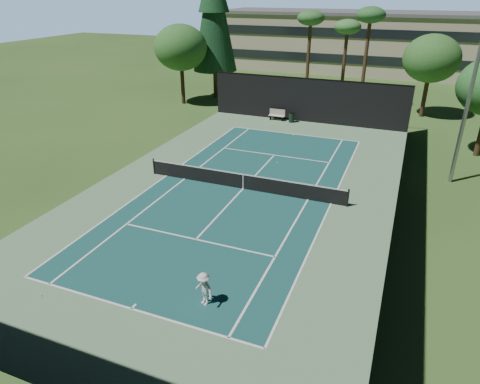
% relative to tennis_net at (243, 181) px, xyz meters
% --- Properties ---
extents(ground, '(160.00, 160.00, 0.00)m').
position_rel_tennis_net_xyz_m(ground, '(0.00, 0.00, -0.56)').
color(ground, '#30531F').
rests_on(ground, ground).
extents(apron_slab, '(18.00, 32.00, 0.01)m').
position_rel_tennis_net_xyz_m(apron_slab, '(0.00, 0.00, -0.55)').
color(apron_slab, '#60875E').
rests_on(apron_slab, ground).
extents(court_surface, '(10.97, 23.77, 0.01)m').
position_rel_tennis_net_xyz_m(court_surface, '(0.00, 0.00, -0.55)').
color(court_surface, '#174C49').
rests_on(court_surface, ground).
extents(court_lines, '(11.07, 23.87, 0.01)m').
position_rel_tennis_net_xyz_m(court_lines, '(0.00, 0.00, -0.54)').
color(court_lines, white).
rests_on(court_lines, ground).
extents(tennis_net, '(12.90, 0.10, 1.10)m').
position_rel_tennis_net_xyz_m(tennis_net, '(0.00, 0.00, 0.00)').
color(tennis_net, black).
rests_on(tennis_net, ground).
extents(fence, '(18.04, 32.05, 4.03)m').
position_rel_tennis_net_xyz_m(fence, '(0.00, 0.06, 1.45)').
color(fence, black).
rests_on(fence, ground).
extents(player, '(1.08, 0.88, 1.45)m').
position_rel_tennis_net_xyz_m(player, '(2.51, -10.54, 0.17)').
color(player, silver).
rests_on(player, ground).
extents(tennis_ball_a, '(0.07, 0.07, 0.07)m').
position_rel_tennis_net_xyz_m(tennis_ball_a, '(-3.84, -12.60, -0.52)').
color(tennis_ball_a, '#AFCC2E').
rests_on(tennis_ball_a, ground).
extents(tennis_ball_b, '(0.08, 0.08, 0.08)m').
position_rel_tennis_net_xyz_m(tennis_ball_b, '(-3.96, 1.08, -0.52)').
color(tennis_ball_b, yellow).
rests_on(tennis_ball_b, ground).
extents(tennis_ball_c, '(0.08, 0.08, 0.08)m').
position_rel_tennis_net_xyz_m(tennis_ball_c, '(0.68, 4.94, -0.52)').
color(tennis_ball_c, '#D3ED36').
rests_on(tennis_ball_c, ground).
extents(tennis_ball_d, '(0.07, 0.07, 0.07)m').
position_rel_tennis_net_xyz_m(tennis_ball_d, '(-3.99, 2.30, -0.52)').
color(tennis_ball_d, '#D4F437').
rests_on(tennis_ball_d, ground).
extents(park_bench, '(1.50, 0.45, 1.02)m').
position_rel_tennis_net_xyz_m(park_bench, '(-2.66, 15.51, -0.01)').
color(park_bench, beige).
rests_on(park_bench, ground).
extents(trash_bin, '(0.56, 0.56, 0.95)m').
position_rel_tennis_net_xyz_m(trash_bin, '(-1.17, 15.30, -0.08)').
color(trash_bin, black).
rests_on(trash_bin, ground).
extents(pine_tree, '(4.80, 4.80, 15.00)m').
position_rel_tennis_net_xyz_m(pine_tree, '(-12.00, 22.00, 9.00)').
color(pine_tree, '#4C3820').
rests_on(pine_tree, ground).
extents(palm_a, '(2.80, 2.80, 9.32)m').
position_rel_tennis_net_xyz_m(palm_a, '(-2.00, 24.00, 7.63)').
color(palm_a, '#46331E').
rests_on(palm_a, ground).
extents(palm_b, '(2.80, 2.80, 8.42)m').
position_rel_tennis_net_xyz_m(palm_b, '(1.50, 26.00, 6.80)').
color(palm_b, '#4B3120').
rests_on(palm_b, ground).
extents(palm_c, '(2.80, 2.80, 9.77)m').
position_rel_tennis_net_xyz_m(palm_c, '(4.00, 23.00, 8.05)').
color(palm_c, '#49321F').
rests_on(palm_c, ground).
extents(decid_tree_a, '(5.12, 5.12, 7.62)m').
position_rel_tennis_net_xyz_m(decid_tree_a, '(10.00, 22.00, 4.86)').
color(decid_tree_a, '#402B1B').
rests_on(decid_tree_a, ground).
extents(decid_tree_c, '(5.44, 5.44, 8.09)m').
position_rel_tennis_net_xyz_m(decid_tree_c, '(-14.00, 18.00, 5.21)').
color(decid_tree_c, '#422A1C').
rests_on(decid_tree_c, ground).
extents(campus_building, '(40.50, 12.50, 8.30)m').
position_rel_tennis_net_xyz_m(campus_building, '(0.00, 45.98, 3.65)').
color(campus_building, '#B3A78B').
rests_on(campus_building, ground).
extents(light_pole, '(0.90, 0.25, 12.22)m').
position_rel_tennis_net_xyz_m(light_pole, '(12.00, 6.00, 5.90)').
color(light_pole, gray).
rests_on(light_pole, ground).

